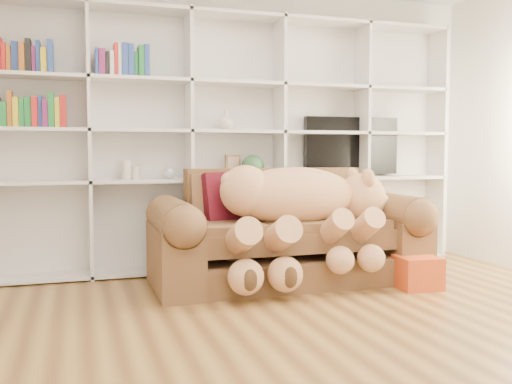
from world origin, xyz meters
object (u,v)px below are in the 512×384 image
object	(u,v)px
sofa	(287,239)
gift_box	(417,272)
teddy_bear	(299,207)
tv	(351,147)

from	to	relation	value
sofa	gift_box	distance (m)	1.11
sofa	teddy_bear	bearing A→B (deg)	-81.10
gift_box	tv	bearing A→B (deg)	88.31
sofa	gift_box	bearing A→B (deg)	-31.92
gift_box	tv	size ratio (longest dim) A/B	0.33
gift_box	tv	distance (m)	1.63
teddy_bear	gift_box	xyz separation A→B (m)	(0.89, -0.38, -0.53)
tv	sofa	bearing A→B (deg)	-143.91
gift_box	tv	xyz separation A→B (m)	(0.04, 1.27, 1.03)
gift_box	sofa	bearing A→B (deg)	148.08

